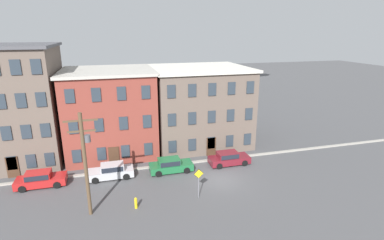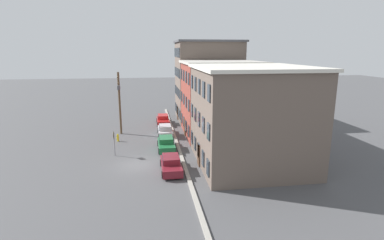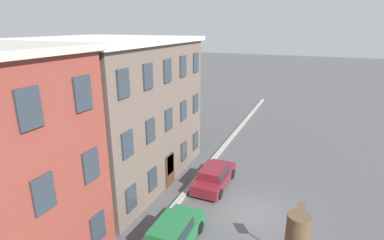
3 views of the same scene
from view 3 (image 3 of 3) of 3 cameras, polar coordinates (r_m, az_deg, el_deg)
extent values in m
plane|color=#4C4C4F|center=(18.67, 11.55, -16.91)|extent=(200.00, 200.00, 0.00)
cube|color=#9E998E|center=(19.76, -1.68, -14.12)|extent=(56.00, 0.36, 0.16)
cube|color=#2D3842|center=(12.18, -26.40, -12.50)|extent=(0.90, 0.10, 1.40)
cube|color=#2D3842|center=(11.05, -28.60, 1.93)|extent=(0.90, 0.10, 1.40)
cube|color=#2D3842|center=(15.26, -17.46, -18.98)|extent=(0.90, 0.10, 1.40)
cube|color=#2D3842|center=(13.66, -18.67, -8.22)|extent=(0.90, 0.10, 1.40)
cube|color=#2D3842|center=(12.66, -20.07, 4.78)|extent=(0.90, 0.10, 1.40)
cube|color=#66564C|center=(21.99, -16.38, 1.65)|extent=(11.41, 10.10, 9.38)
cube|color=silver|center=(21.24, -17.53, 14.31)|extent=(11.91, 10.60, 0.30)
cube|color=#2D3842|center=(16.99, -11.48, -14.40)|extent=(0.90, 0.10, 1.40)
cube|color=#2D3842|center=(15.58, -12.18, -4.58)|extent=(0.90, 0.10, 1.40)
cube|color=#2D3842|center=(14.71, -12.96, 6.78)|extent=(0.90, 0.10, 1.40)
cube|color=#2D3842|center=(18.64, -7.49, -11.11)|extent=(0.90, 0.10, 1.40)
cube|color=#2D3842|center=(17.36, -7.90, -2.01)|extent=(0.90, 0.10, 1.40)
cube|color=#2D3842|center=(16.58, -8.36, 8.23)|extent=(0.90, 0.10, 1.40)
cube|color=#2D3842|center=(20.40, -4.24, -8.33)|extent=(0.90, 0.10, 1.40)
cube|color=#2D3842|center=(19.24, -4.45, 0.08)|extent=(0.90, 0.10, 1.40)
cube|color=#2D3842|center=(18.54, -4.68, 9.34)|extent=(0.90, 0.10, 1.40)
cube|color=#2D3842|center=(22.26, -1.56, -5.98)|extent=(0.90, 0.10, 1.40)
cube|color=#2D3842|center=(21.20, -1.62, 1.79)|extent=(0.90, 0.10, 1.40)
cube|color=#2D3842|center=(20.57, -1.70, 10.20)|extent=(0.90, 0.10, 1.40)
cube|color=#2D3842|center=(24.19, 0.69, -3.99)|extent=(0.90, 0.10, 1.40)
cube|color=#2D3842|center=(23.22, 0.72, 3.21)|extent=(0.90, 0.10, 1.40)
cube|color=#2D3842|center=(22.65, 0.75, 10.89)|extent=(0.90, 0.10, 1.40)
cube|color=#472D1E|center=(20.61, -4.21, -9.49)|extent=(1.10, 0.10, 2.20)
cube|color=#1E6638|center=(15.83, -3.69, -21.35)|extent=(4.40, 1.80, 0.70)
cube|color=#1E6638|center=(15.30, -4.10, -19.96)|extent=(2.20, 1.51, 0.55)
cube|color=#1E232D|center=(15.30, -4.10, -19.96)|extent=(2.02, 1.58, 0.48)
cylinder|color=black|center=(17.28, -4.07, -18.37)|extent=(0.66, 0.22, 0.66)
cylinder|color=black|center=(16.71, 1.46, -19.75)|extent=(0.66, 0.22, 0.66)
cube|color=maroon|center=(20.81, 4.29, -10.97)|extent=(4.40, 1.80, 0.70)
cube|color=maroon|center=(20.35, 4.15, -9.68)|extent=(2.20, 1.51, 0.55)
cube|color=#1E232D|center=(20.35, 4.15, -9.68)|extent=(2.02, 1.58, 0.48)
cylinder|color=black|center=(22.36, 3.42, -9.39)|extent=(0.66, 0.22, 0.66)
cylinder|color=black|center=(21.93, 7.67, -10.11)|extent=(0.66, 0.22, 0.66)
cylinder|color=black|center=(19.99, 0.53, -12.88)|extent=(0.66, 0.22, 0.66)
cylinder|color=black|center=(19.49, 5.29, -13.82)|extent=(0.66, 0.22, 0.66)
cylinder|color=slate|center=(15.27, 19.22, -20.47)|extent=(0.08, 0.08, 2.59)
cube|color=yellow|center=(14.69, 19.75, -17.37)|extent=(0.81, 0.03, 0.81)
cube|color=black|center=(14.69, 19.71, -17.36)|extent=(0.88, 0.02, 0.88)
camera|label=1|loc=(22.98, 101.18, 5.64)|focal=28.00mm
camera|label=2|loc=(43.87, 19.00, 17.47)|focal=28.00mm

